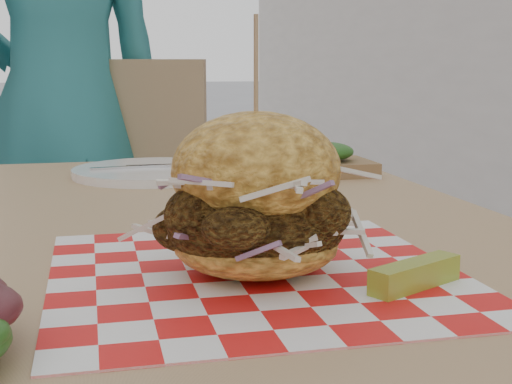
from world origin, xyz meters
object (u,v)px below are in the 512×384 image
at_px(patio_chair, 146,213).
at_px(sandwich, 256,204).
at_px(patio_table, 184,291).
at_px(diner, 61,105).

bearing_deg(patio_chair, sandwich, -70.77).
xyz_separation_m(patio_table, patio_chair, (0.03, 1.04, -0.12)).
bearing_deg(patio_table, sandwich, -79.39).
xyz_separation_m(diner, sandwich, (0.21, -1.34, -0.02)).
bearing_deg(patio_chair, patio_table, -72.84).
bearing_deg(diner, patio_chair, 138.43).
distance_m(diner, sandwich, 1.36).
relative_size(patio_table, sandwich, 5.34).
relative_size(patio_table, patio_chair, 1.26).
height_order(diner, patio_table, diner).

